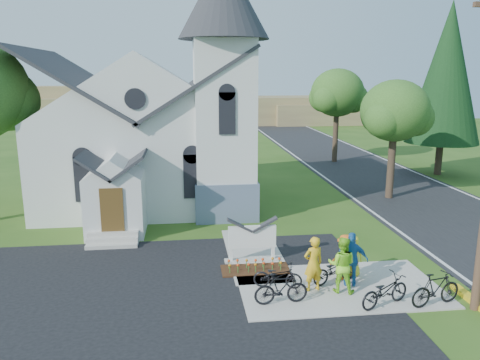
{
  "coord_description": "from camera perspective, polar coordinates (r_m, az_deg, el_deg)",
  "views": [
    {
      "loc": [
        -3.8,
        -14.15,
        7.34
      ],
      "look_at": [
        -1.47,
        5.0,
        2.95
      ],
      "focal_mm": 35.0,
      "sensor_mm": 36.0,
      "label": 1
    }
  ],
  "objects": [
    {
      "name": "ground",
      "position": [
        16.39,
        7.44,
        -13.91
      ],
      "size": [
        120.0,
        120.0,
        0.0
      ],
      "primitive_type": "plane",
      "color": "#2E5117",
      "rests_on": "ground"
    },
    {
      "name": "parking_lot",
      "position": [
        14.55,
        -19.65,
        -18.26
      ],
      "size": [
        20.0,
        16.0,
        0.02
      ],
      "primitive_type": "cube",
      "color": "black",
      "rests_on": "ground"
    },
    {
      "name": "road",
      "position": [
        33.08,
        17.91,
        -0.63
      ],
      "size": [
        8.0,
        90.0,
        0.02
      ],
      "primitive_type": "cube",
      "color": "black",
      "rests_on": "ground"
    },
    {
      "name": "sidewalk",
      "position": [
        17.22,
        11.99,
        -12.64
      ],
      "size": [
        7.0,
        4.0,
        0.05
      ],
      "primitive_type": "cube",
      "color": "#A8A298",
      "rests_on": "ground"
    },
    {
      "name": "church",
      "position": [
        26.77,
        -10.62,
        8.11
      ],
      "size": [
        12.35,
        12.0,
        13.0
      ],
      "color": "silver",
      "rests_on": "ground"
    },
    {
      "name": "church_sign",
      "position": [
        18.65,
        1.49,
        -6.99
      ],
      "size": [
        2.2,
        0.4,
        1.7
      ],
      "color": "#A8A298",
      "rests_on": "ground"
    },
    {
      "name": "flower_bed",
      "position": [
        18.19,
        1.9,
        -10.88
      ],
      "size": [
        2.6,
        1.1,
        0.07
      ],
      "primitive_type": "cube",
      "color": "#381A0F",
      "rests_on": "ground"
    },
    {
      "name": "tree_road_near",
      "position": [
        28.98,
        18.37,
        7.94
      ],
      "size": [
        4.0,
        4.0,
        7.05
      ],
      "color": "#36291D",
      "rests_on": "ground"
    },
    {
      "name": "tree_road_mid",
      "position": [
        40.27,
        11.78,
        10.32
      ],
      "size": [
        4.4,
        4.4,
        7.8
      ],
      "color": "#36291D",
      "rests_on": "ground"
    },
    {
      "name": "conifer",
      "position": [
        37.25,
        23.9,
        11.81
      ],
      "size": [
        5.2,
        5.2,
        12.4
      ],
      "color": "#36291D",
      "rests_on": "ground"
    },
    {
      "name": "distant_hills",
      "position": [
        71.04,
        -1.16,
        8.63
      ],
      "size": [
        61.0,
        10.0,
        5.6
      ],
      "color": "olive",
      "rests_on": "ground"
    },
    {
      "name": "cyclist_0",
      "position": [
        16.41,
        8.92,
        -10.03
      ],
      "size": [
        0.79,
        0.6,
        1.93
      ],
      "primitive_type": "imported",
      "rotation": [
        0.0,
        0.0,
        3.36
      ],
      "color": "gold",
      "rests_on": "sidewalk"
    },
    {
      "name": "bike_0",
      "position": [
        16.62,
        4.62,
        -11.55
      ],
      "size": [
        1.79,
        0.98,
        0.89
      ],
      "primitive_type": "imported",
      "rotation": [
        0.0,
        0.0,
        1.33
      ],
      "color": "black",
      "rests_on": "sidewalk"
    },
    {
      "name": "cyclist_1",
      "position": [
        16.47,
        12.29,
        -10.05
      ],
      "size": [
        1.16,
        1.05,
        1.95
      ],
      "primitive_type": "imported",
      "rotation": [
        0.0,
        0.0,
        2.74
      ],
      "color": "#84D928",
      "rests_on": "sidewalk"
    },
    {
      "name": "bike_1",
      "position": [
        15.53,
        5.03,
        -13.03
      ],
      "size": [
        1.8,
        0.6,
        1.07
      ],
      "primitive_type": "imported",
      "rotation": [
        0.0,
        0.0,
        1.63
      ],
      "color": "black",
      "rests_on": "sidewalk"
    },
    {
      "name": "cyclist_2",
      "position": [
        17.01,
        13.44,
        -9.37
      ],
      "size": [
        1.23,
        0.85,
        1.94
      ],
      "primitive_type": "imported",
      "rotation": [
        0.0,
        0.0,
        2.77
      ],
      "color": "#2369B2",
      "rests_on": "sidewalk"
    },
    {
      "name": "bike_2",
      "position": [
        17.27,
        11.51,
        -10.68
      ],
      "size": [
        1.95,
        1.2,
        0.97
      ],
      "primitive_type": "imported",
      "rotation": [
        0.0,
        0.0,
        1.9
      ],
      "color": "black",
      "rests_on": "sidewalk"
    },
    {
      "name": "cyclist_3",
      "position": [
        17.5,
        12.67,
        -9.14
      ],
      "size": [
        1.11,
        0.67,
        1.68
      ],
      "primitive_type": "imported",
      "rotation": [
        0.0,
        0.0,
        3.19
      ],
      "color": "orange",
      "rests_on": "sidewalk"
    },
    {
      "name": "bike_3",
      "position": [
        16.6,
        22.78,
        -12.16
      ],
      "size": [
        1.94,
        0.94,
        1.13
      ],
      "primitive_type": "imported",
      "rotation": [
        0.0,
        0.0,
        1.8
      ],
      "color": "black",
      "rests_on": "sidewalk"
    },
    {
      "name": "cyclist_4",
      "position": [
        17.85,
        13.58,
        -8.98
      ],
      "size": [
        0.78,
        0.53,
        1.55
      ],
      "primitive_type": "imported",
      "rotation": [
        0.0,
        0.0,
        3.09
      ],
      "color": "yellow",
      "rests_on": "sidewalk"
    },
    {
      "name": "bike_4",
      "position": [
        16.06,
        17.24,
        -12.78
      ],
      "size": [
        2.06,
        1.38,
        1.02
      ],
      "primitive_type": "imported",
      "rotation": [
        0.0,
        0.0,
        1.97
      ],
      "color": "black",
      "rests_on": "sidewalk"
    }
  ]
}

